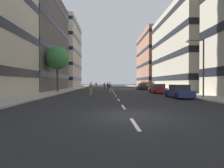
{
  "coord_description": "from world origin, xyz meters",
  "views": [
    {
      "loc": [
        -1.21,
        -9.22,
        1.82
      ],
      "look_at": [
        0.0,
        29.5,
        1.36
      ],
      "focal_mm": 27.04,
      "sensor_mm": 36.0,
      "label": 1
    }
  ],
  "objects_px": {
    "parked_car_near": "(179,92)",
    "skater_2": "(91,88)",
    "parked_car_mid": "(158,89)",
    "parked_car_far": "(142,87)",
    "streetlamp_right": "(200,62)",
    "skater_4": "(96,85)",
    "skater_1": "(104,85)",
    "skater_0": "(108,85)",
    "skater_3": "(105,86)",
    "skater_5": "(110,87)",
    "street_tree_near": "(57,58)"
  },
  "relations": [
    {
      "from": "parked_car_near",
      "to": "skater_2",
      "type": "height_order",
      "value": "skater_2"
    },
    {
      "from": "parked_car_near",
      "to": "parked_car_mid",
      "type": "distance_m",
      "value": 7.85
    },
    {
      "from": "parked_car_mid",
      "to": "parked_car_far",
      "type": "bearing_deg",
      "value": 90.0
    },
    {
      "from": "parked_car_mid",
      "to": "streetlamp_right",
      "type": "relative_size",
      "value": 0.68
    },
    {
      "from": "skater_2",
      "to": "skater_4",
      "type": "distance_m",
      "value": 27.77
    },
    {
      "from": "streetlamp_right",
      "to": "skater_1",
      "type": "xyz_separation_m",
      "value": [
        -11.21,
        25.4,
        -3.12
      ]
    },
    {
      "from": "skater_0",
      "to": "skater_2",
      "type": "relative_size",
      "value": 1.0
    },
    {
      "from": "parked_car_mid",
      "to": "skater_1",
      "type": "xyz_separation_m",
      "value": [
        -8.85,
        17.31,
        0.32
      ]
    },
    {
      "from": "skater_3",
      "to": "skater_2",
      "type": "bearing_deg",
      "value": -96.13
    },
    {
      "from": "parked_car_mid",
      "to": "parked_car_far",
      "type": "height_order",
      "value": "same"
    },
    {
      "from": "skater_5",
      "to": "skater_2",
      "type": "bearing_deg",
      "value": -117.89
    },
    {
      "from": "skater_0",
      "to": "skater_5",
      "type": "distance_m",
      "value": 13.56
    },
    {
      "from": "skater_1",
      "to": "skater_0",
      "type": "bearing_deg",
      "value": -73.87
    },
    {
      "from": "skater_1",
      "to": "skater_3",
      "type": "relative_size",
      "value": 1.0
    },
    {
      "from": "parked_car_near",
      "to": "skater_3",
      "type": "bearing_deg",
      "value": 114.77
    },
    {
      "from": "parked_car_near",
      "to": "skater_5",
      "type": "bearing_deg",
      "value": 131.65
    },
    {
      "from": "skater_1",
      "to": "skater_3",
      "type": "distance_m",
      "value": 6.18
    },
    {
      "from": "parked_car_far",
      "to": "skater_5",
      "type": "relative_size",
      "value": 2.47
    },
    {
      "from": "parked_car_far",
      "to": "streetlamp_right",
      "type": "bearing_deg",
      "value": -83.32
    },
    {
      "from": "parked_car_near",
      "to": "streetlamp_right",
      "type": "relative_size",
      "value": 0.68
    },
    {
      "from": "parked_car_near",
      "to": "skater_3",
      "type": "distance_m",
      "value": 20.9
    },
    {
      "from": "streetlamp_right",
      "to": "skater_1",
      "type": "distance_m",
      "value": 27.94
    },
    {
      "from": "parked_car_mid",
      "to": "skater_1",
      "type": "bearing_deg",
      "value": 117.08
    },
    {
      "from": "skater_0",
      "to": "skater_2",
      "type": "height_order",
      "value": "same"
    },
    {
      "from": "skater_1",
      "to": "streetlamp_right",
      "type": "bearing_deg",
      "value": -66.19
    },
    {
      "from": "streetlamp_right",
      "to": "skater_2",
      "type": "relative_size",
      "value": 3.65
    },
    {
      "from": "skater_0",
      "to": "parked_car_near",
      "type": "bearing_deg",
      "value": -70.21
    },
    {
      "from": "parked_car_near",
      "to": "skater_4",
      "type": "distance_m",
      "value": 33.48
    },
    {
      "from": "parked_car_far",
      "to": "skater_2",
      "type": "relative_size",
      "value": 2.47
    },
    {
      "from": "parked_car_near",
      "to": "skater_3",
      "type": "height_order",
      "value": "skater_3"
    },
    {
      "from": "parked_car_near",
      "to": "skater_2",
      "type": "relative_size",
      "value": 2.47
    },
    {
      "from": "parked_car_mid",
      "to": "skater_4",
      "type": "height_order",
      "value": "skater_4"
    },
    {
      "from": "parked_car_far",
      "to": "streetlamp_right",
      "type": "xyz_separation_m",
      "value": [
        2.36,
        -20.17,
        3.44
      ]
    },
    {
      "from": "parked_car_far",
      "to": "skater_4",
      "type": "relative_size",
      "value": 2.47
    },
    {
      "from": "parked_car_far",
      "to": "streetlamp_right",
      "type": "distance_m",
      "value": 20.6
    },
    {
      "from": "skater_0",
      "to": "skater_3",
      "type": "height_order",
      "value": "same"
    },
    {
      "from": "parked_car_far",
      "to": "skater_4",
      "type": "xyz_separation_m",
      "value": [
        -11.42,
        11.54,
        0.29
      ]
    },
    {
      "from": "street_tree_near",
      "to": "skater_2",
      "type": "xyz_separation_m",
      "value": [
        6.8,
        -8.13,
        -5.1
      ]
    },
    {
      "from": "skater_2",
      "to": "parked_car_near",
      "type": "bearing_deg",
      "value": -19.69
    },
    {
      "from": "skater_0",
      "to": "street_tree_near",
      "type": "bearing_deg",
      "value": -131.37
    },
    {
      "from": "skater_2",
      "to": "skater_4",
      "type": "xyz_separation_m",
      "value": [
        -1.02,
        27.75,
        -0.03
      ]
    },
    {
      "from": "parked_car_near",
      "to": "skater_5",
      "type": "xyz_separation_m",
      "value": [
        -7.75,
        8.72,
        0.32
      ]
    },
    {
      "from": "parked_car_far",
      "to": "streetlamp_right",
      "type": "height_order",
      "value": "streetlamp_right"
    },
    {
      "from": "parked_car_mid",
      "to": "street_tree_near",
      "type": "relative_size",
      "value": 0.54
    },
    {
      "from": "parked_car_near",
      "to": "skater_2",
      "type": "bearing_deg",
      "value": 160.31
    },
    {
      "from": "skater_0",
      "to": "skater_4",
      "type": "xyz_separation_m",
      "value": [
        -3.4,
        9.19,
        -0.03
      ]
    },
    {
      "from": "parked_car_near",
      "to": "skater_3",
      "type": "xyz_separation_m",
      "value": [
        -8.76,
        18.98,
        0.32
      ]
    },
    {
      "from": "parked_car_far",
      "to": "skater_4",
      "type": "height_order",
      "value": "skater_4"
    },
    {
      "from": "street_tree_near",
      "to": "skater_2",
      "type": "height_order",
      "value": "street_tree_near"
    },
    {
      "from": "skater_3",
      "to": "skater_5",
      "type": "xyz_separation_m",
      "value": [
        1.0,
        -10.26,
        0.0
      ]
    }
  ]
}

